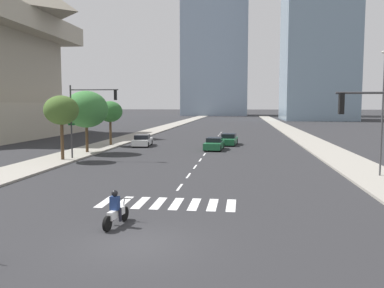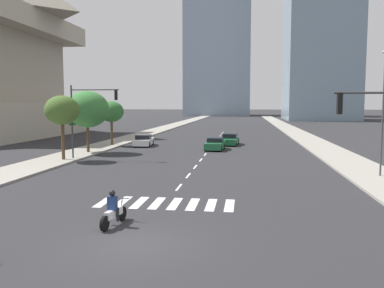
# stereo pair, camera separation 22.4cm
# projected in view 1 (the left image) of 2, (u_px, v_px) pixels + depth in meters

# --- Properties ---
(ground_plane) EXTENTS (800.00, 800.00, 0.00)m
(ground_plane) POSITION_uv_depth(u_px,v_px,m) (137.00, 244.00, 14.24)
(ground_plane) COLOR #28282B
(sidewalk_east) EXTENTS (4.00, 260.00, 0.15)m
(sidewalk_east) POSITION_uv_depth(u_px,v_px,m) (327.00, 151.00, 42.34)
(sidewalk_east) COLOR gray
(sidewalk_east) RESTS_ON ground
(sidewalk_west) EXTENTS (4.00, 260.00, 0.15)m
(sidewalk_west) POSITION_uv_depth(u_px,v_px,m) (96.00, 148.00, 45.40)
(sidewalk_west) COLOR gray
(sidewalk_west) RESTS_ON ground
(crosswalk_near) EXTENTS (6.75, 2.47, 0.01)m
(crosswalk_near) POSITION_uv_depth(u_px,v_px,m) (167.00, 203.00, 20.08)
(crosswalk_near) COLOR silver
(crosswalk_near) RESTS_ON ground
(lane_divider_center) EXTENTS (0.14, 50.00, 0.01)m
(lane_divider_center) POSITION_uv_depth(u_px,v_px,m) (211.00, 146.00, 47.74)
(lane_divider_center) COLOR silver
(lane_divider_center) RESTS_ON ground
(motorcycle_lead) EXTENTS (0.71, 2.12, 1.49)m
(motorcycle_lead) POSITION_uv_depth(u_px,v_px,m) (116.00, 212.00, 16.33)
(motorcycle_lead) COLOR black
(motorcycle_lead) RESTS_ON ground
(sedan_white_0) EXTENTS (2.22, 4.71, 1.35)m
(sedan_white_0) POSITION_uv_depth(u_px,v_px,m) (143.00, 141.00, 47.96)
(sedan_white_0) COLOR silver
(sedan_white_0) RESTS_ON ground
(sedan_green_1) EXTENTS (2.21, 4.83, 1.36)m
(sedan_green_1) POSITION_uv_depth(u_px,v_px,m) (229.00, 140.00, 49.22)
(sedan_green_1) COLOR #1E6038
(sedan_green_1) RESTS_ON ground
(sedan_green_2) EXTENTS (2.07, 4.44, 1.31)m
(sedan_green_2) POSITION_uv_depth(u_px,v_px,m) (214.00, 144.00, 43.86)
(sedan_green_2) COLOR #1E6038
(sedan_green_2) RESTS_ON ground
(traffic_signal_far) EXTENTS (4.62, 0.28, 6.43)m
(traffic_signal_far) POSITION_uv_depth(u_px,v_px,m) (88.00, 109.00, 35.47)
(traffic_signal_far) COLOR #333335
(traffic_signal_far) RESTS_ON sidewalk_west
(street_lamp_east) EXTENTS (0.50, 0.24, 8.24)m
(street_lamp_east) POSITION_uv_depth(u_px,v_px,m) (383.00, 105.00, 26.70)
(street_lamp_east) COLOR #3F3F42
(street_lamp_east) RESTS_ON sidewalk_east
(street_tree_nearest) EXTENTS (2.95, 2.95, 5.52)m
(street_tree_nearest) POSITION_uv_depth(u_px,v_px,m) (61.00, 110.00, 34.67)
(street_tree_nearest) COLOR #4C3823
(street_tree_nearest) RESTS_ON sidewalk_west
(street_tree_second) EXTENTS (4.30, 4.30, 6.10)m
(street_tree_second) POSITION_uv_depth(u_px,v_px,m) (86.00, 109.00, 40.20)
(street_tree_second) COLOR #4C3823
(street_tree_second) RESTS_ON sidewalk_west
(street_tree_third) EXTENTS (2.88, 2.88, 5.15)m
(street_tree_third) POSITION_uv_depth(u_px,v_px,m) (110.00, 112.00, 47.51)
(street_tree_third) COLOR #4C3823
(street_tree_third) RESTS_ON sidewalk_west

